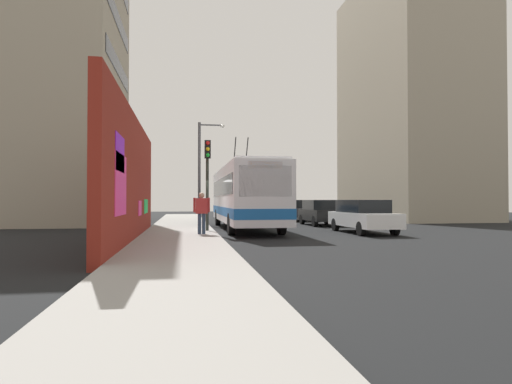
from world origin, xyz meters
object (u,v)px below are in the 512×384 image
at_px(parked_car_black, 321,212).
at_px(pedestrian_at_curb, 202,209).
at_px(parked_car_dark_gray, 296,210).
at_px(city_bus, 245,195).
at_px(traffic_light, 207,170).
at_px(parked_car_navy, 279,208).
at_px(parked_car_white, 363,215).
at_px(street_lamp, 202,165).

relative_size(parked_car_black, pedestrian_at_curb, 2.41).
xyz_separation_m(parked_car_dark_gray, pedestrian_at_curb, (-13.80, 7.70, 0.35)).
bearing_deg(city_bus, pedestrian_at_curb, 152.65).
height_order(city_bus, traffic_light, city_bus).
relative_size(parked_car_navy, pedestrian_at_curb, 2.47).
relative_size(city_bus, parked_car_navy, 2.81).
xyz_separation_m(parked_car_dark_gray, traffic_light, (-11.79, 7.35, 2.16)).
relative_size(city_bus, traffic_light, 2.86).
distance_m(parked_car_dark_gray, traffic_light, 14.06).
height_order(city_bus, pedestrian_at_curb, city_bus).
bearing_deg(pedestrian_at_curb, traffic_light, -9.77).
distance_m(parked_car_dark_gray, parked_car_navy, 5.88).
xyz_separation_m(parked_car_white, street_lamp, (8.68, 7.26, 3.04)).
distance_m(pedestrian_at_curb, traffic_light, 2.73).
distance_m(parked_car_white, traffic_light, 7.69).
bearing_deg(parked_car_dark_gray, parked_car_black, -180.00).
bearing_deg(parked_car_navy, parked_car_black, 180.00).
bearing_deg(parked_car_white, parked_car_black, 0.00).
bearing_deg(parked_car_white, city_bus, 56.08).
bearing_deg(parked_car_white, pedestrian_at_curb, 99.80).
bearing_deg(parked_car_black, street_lamp, 72.43).
distance_m(city_bus, pedestrian_at_curb, 5.48).
bearing_deg(street_lamp, city_bus, -158.35).
height_order(traffic_light, street_lamp, street_lamp).
bearing_deg(traffic_light, city_bus, -37.42).
bearing_deg(city_bus, street_lamp, 21.65).
height_order(city_bus, parked_car_dark_gray, city_bus).
height_order(parked_car_black, pedestrian_at_curb, pedestrian_at_curb).
distance_m(parked_car_white, street_lamp, 11.71).
distance_m(parked_car_dark_gray, street_lamp, 8.73).
xyz_separation_m(parked_car_navy, traffic_light, (-17.66, 7.35, 2.16)).
distance_m(city_bus, parked_car_black, 6.04).
height_order(city_bus, street_lamp, street_lamp).
distance_m(traffic_light, street_lamp, 8.04).
distance_m(city_bus, street_lamp, 5.93).
relative_size(city_bus, parked_car_dark_gray, 2.87).
distance_m(parked_car_black, parked_car_dark_gray, 6.09).
xyz_separation_m(city_bus, parked_car_black, (2.88, -5.20, -1.03)).
bearing_deg(pedestrian_at_curb, parked_car_black, -44.95).
bearing_deg(parked_car_dark_gray, street_lamp, 117.58).
bearing_deg(parked_car_white, street_lamp, 39.90).
relative_size(parked_car_black, parked_car_dark_gray, 1.00).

